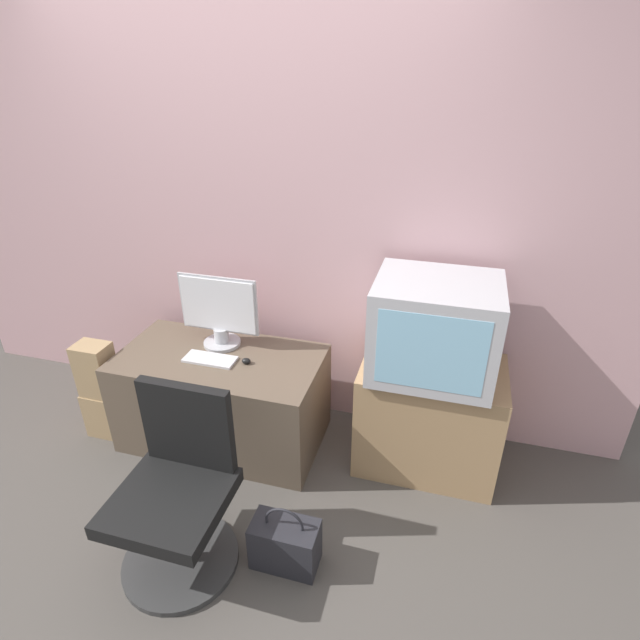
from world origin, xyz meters
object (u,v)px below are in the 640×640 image
Objects in this scene: main_monitor at (219,312)px; keyboard at (210,359)px; cardboard_box_lower at (106,412)px; mouse at (246,361)px; crt_tv at (434,328)px; office_chair at (178,497)px; handbag at (285,543)px.

main_monitor is 0.27m from keyboard.
cardboard_box_lower is at bearing -170.69° from keyboard.
main_monitor is at bearing 23.64° from cardboard_box_lower.
mouse is 1.01m from cardboard_box_lower.
keyboard is 0.82m from cardboard_box_lower.
mouse is 0.08× the size of crt_tv.
main_monitor reaches higher than office_chair.
keyboard is 5.71× the size of mouse.
main_monitor is at bearing 102.78° from office_chair.
mouse is (0.22, -0.16, -0.19)m from main_monitor.
main_monitor is at bearing 144.17° from mouse.
mouse is (0.21, 0.02, 0.01)m from keyboard.
office_chair is at bearing -90.53° from mouse.
keyboard is 1.00× the size of cardboard_box_lower.
main_monitor is 0.33m from mouse.
keyboard is 0.81m from office_chair.
main_monitor is 0.97m from cardboard_box_lower.
handbag is (0.68, -0.86, -0.66)m from main_monitor.
mouse is at bearing 6.66° from keyboard.
office_chair is at bearing -75.09° from keyboard.
handbag is at bearing -22.71° from cardboard_box_lower.
main_monitor reaches higher than cardboard_box_lower.
mouse reaches higher than cardboard_box_lower.
office_chair is 2.90× the size of cardboard_box_lower.
main_monitor is at bearing 128.13° from handbag.
crt_tv is 1.23m from handbag.
cardboard_box_lower is at bearing 144.18° from office_chair.
keyboard is 0.34× the size of office_chair.
crt_tv reaches higher than mouse.
main_monitor is 0.78× the size of crt_tv.
keyboard is at bearing 9.31° from cardboard_box_lower.
main_monitor is 0.56× the size of office_chair.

